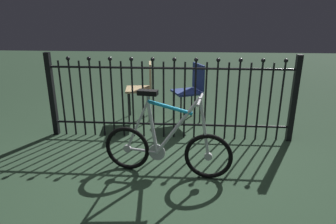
% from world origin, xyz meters
% --- Properties ---
extents(ground_plane, '(20.00, 20.00, 0.00)m').
position_xyz_m(ground_plane, '(0.00, 0.00, 0.00)').
color(ground_plane, '#243A27').
extents(iron_fence, '(3.30, 0.07, 1.15)m').
position_xyz_m(iron_fence, '(-0.04, 0.77, 0.58)').
color(iron_fence, black).
rests_on(iron_fence, ground).
extents(bicycle, '(1.36, 0.40, 0.91)m').
position_xyz_m(bicycle, '(0.03, -0.20, 0.32)').
color(bicycle, black).
rests_on(bicycle, ground).
extents(chair_navy, '(0.53, 0.53, 0.90)m').
position_xyz_m(chair_navy, '(0.30, 1.48, 0.55)').
color(chair_navy, black).
rests_on(chair_navy, ground).
extents(chair_tan, '(0.45, 0.45, 0.91)m').
position_xyz_m(chair_tan, '(-0.46, 1.51, 0.56)').
color(chair_tan, black).
rests_on(chair_tan, ground).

